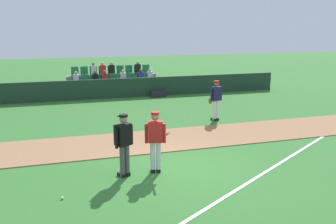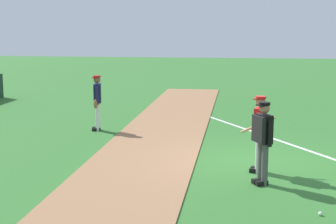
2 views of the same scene
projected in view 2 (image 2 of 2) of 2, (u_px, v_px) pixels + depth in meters
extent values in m
plane|color=#33702D|center=(255.00, 163.00, 12.40)|extent=(80.00, 80.00, 0.00)
cube|color=#9E704C|center=(143.00, 159.00, 12.77)|extent=(28.00, 2.65, 0.03)
cube|color=white|center=(269.00, 137.00, 15.26)|extent=(10.25, 6.41, 0.01)
cylinder|color=silver|center=(258.00, 154.00, 11.51)|extent=(0.14, 0.14, 0.90)
cylinder|color=silver|center=(260.00, 152.00, 11.66)|extent=(0.14, 0.14, 0.90)
cube|color=black|center=(255.00, 171.00, 11.60)|extent=(0.18, 0.28, 0.10)
cube|color=black|center=(257.00, 169.00, 11.75)|extent=(0.18, 0.28, 0.10)
cube|color=red|center=(260.00, 121.00, 11.46)|extent=(0.44, 0.31, 0.60)
cylinder|color=red|center=(258.00, 125.00, 11.24)|extent=(0.09, 0.09, 0.55)
cylinder|color=red|center=(262.00, 121.00, 11.69)|extent=(0.09, 0.09, 0.55)
sphere|color=#9E7051|center=(261.00, 102.00, 11.38)|extent=(0.22, 0.22, 0.22)
cylinder|color=#B21919|center=(261.00, 98.00, 11.37)|extent=(0.23, 0.23, 0.06)
cube|color=#B21919|center=(256.00, 99.00, 11.41)|extent=(0.20, 0.16, 0.02)
cylinder|color=tan|center=(258.00, 125.00, 11.75)|extent=(0.11, 0.80, 0.41)
cylinder|color=#4C4C4C|center=(265.00, 165.00, 10.64)|extent=(0.14, 0.14, 0.90)
cylinder|color=#4C4C4C|center=(261.00, 163.00, 10.79)|extent=(0.14, 0.14, 0.90)
cube|color=black|center=(262.00, 183.00, 10.69)|extent=(0.23, 0.29, 0.10)
cube|color=black|center=(258.00, 181.00, 10.84)|extent=(0.23, 0.29, 0.10)
cube|color=black|center=(264.00, 129.00, 10.59)|extent=(0.46, 0.38, 0.60)
cylinder|color=black|center=(270.00, 133.00, 10.36)|extent=(0.09, 0.09, 0.55)
cylinder|color=black|center=(258.00, 129.00, 10.83)|extent=(0.09, 0.09, 0.55)
sphere|color=#9E7051|center=(265.00, 108.00, 10.51)|extent=(0.22, 0.22, 0.22)
cylinder|color=black|center=(265.00, 104.00, 10.50)|extent=(0.23, 0.23, 0.06)
cube|color=black|center=(260.00, 105.00, 10.47)|extent=(0.21, 0.19, 0.02)
cube|color=black|center=(258.00, 129.00, 10.55)|extent=(0.43, 0.27, 0.56)
cylinder|color=white|center=(98.00, 117.00, 16.11)|extent=(0.14, 0.14, 0.90)
cylinder|color=white|center=(98.00, 116.00, 16.27)|extent=(0.14, 0.14, 0.90)
cube|color=black|center=(96.00, 129.00, 16.18)|extent=(0.17, 0.28, 0.10)
cube|color=black|center=(96.00, 128.00, 16.33)|extent=(0.17, 0.28, 0.10)
cube|color=#191E47|center=(97.00, 93.00, 16.07)|extent=(0.44, 0.30, 0.60)
cylinder|color=#191E47|center=(97.00, 96.00, 15.83)|extent=(0.09, 0.09, 0.55)
cylinder|color=#191E47|center=(98.00, 94.00, 16.32)|extent=(0.09, 0.09, 0.55)
sphere|color=brown|center=(97.00, 80.00, 15.99)|extent=(0.22, 0.22, 0.22)
cylinder|color=#B21919|center=(97.00, 77.00, 15.98)|extent=(0.23, 0.23, 0.06)
cube|color=#B21919|center=(94.00, 78.00, 15.97)|extent=(0.20, 0.16, 0.02)
ellipsoid|color=brown|center=(95.00, 104.00, 15.85)|extent=(0.22, 0.16, 0.28)
sphere|color=white|center=(320.00, 214.00, 9.00)|extent=(0.07, 0.07, 0.07)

